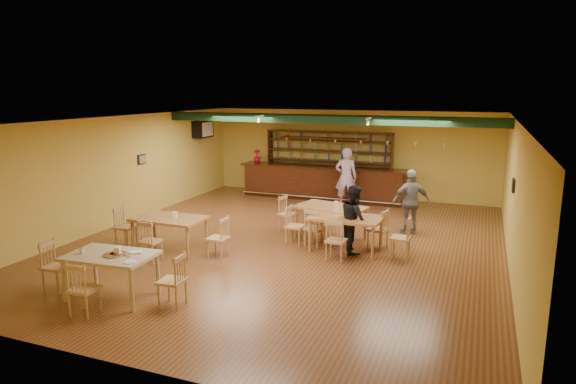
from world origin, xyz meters
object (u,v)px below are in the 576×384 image
at_px(dining_table_d, 346,234).
at_px(patron_right_a, 354,219).
at_px(near_table, 112,276).
at_px(dining_table_b, 330,223).
at_px(dining_table_c, 170,234).
at_px(patron_bar, 346,177).
at_px(bar_counter, 323,183).

relative_size(dining_table_d, patron_right_a, 1.04).
bearing_deg(near_table, dining_table_b, 57.66).
height_order(dining_table_b, dining_table_c, dining_table_b).
xyz_separation_m(dining_table_b, near_table, (-2.63, -4.92, -0.01)).
bearing_deg(patron_right_a, patron_bar, -9.97).
xyz_separation_m(dining_table_d, patron_bar, (-1.16, 4.37, 0.55)).
relative_size(dining_table_d, patron_bar, 0.86).
xyz_separation_m(patron_bar, patron_right_a, (1.36, -4.40, -0.17)).
relative_size(dining_table_b, patron_bar, 0.88).
distance_m(patron_bar, patron_right_a, 4.61).
bearing_deg(near_table, patron_bar, 72.10).
bearing_deg(patron_right_a, dining_table_d, 55.55).
relative_size(bar_counter, dining_table_c, 3.57).
relative_size(bar_counter, near_table, 3.80).
distance_m(dining_table_d, patron_right_a, 0.43).
bearing_deg(patron_bar, dining_table_b, 87.06).
height_order(bar_counter, dining_table_c, bar_counter).
distance_m(dining_table_c, dining_table_d, 4.08).
relative_size(dining_table_c, patron_right_a, 1.03).
bearing_deg(bar_counter, patron_right_a, -65.34).
distance_m(dining_table_c, near_table, 2.68).
xyz_separation_m(dining_table_d, near_table, (-3.23, -4.15, 0.00)).
xyz_separation_m(dining_table_c, dining_table_d, (3.78, 1.53, 0.00)).
height_order(dining_table_d, near_table, near_table).
distance_m(near_table, patron_right_a, 5.38).
bearing_deg(near_table, patron_right_a, 46.01).
bearing_deg(near_table, dining_table_d, 47.87).
relative_size(near_table, patron_bar, 0.80).
relative_size(dining_table_b, patron_right_a, 1.07).
xyz_separation_m(dining_table_b, patron_right_a, (0.80, -0.80, 0.37)).
bearing_deg(patron_right_a, dining_table_b, 17.86).
xyz_separation_m(dining_table_c, patron_right_a, (3.98, 1.50, 0.38)).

